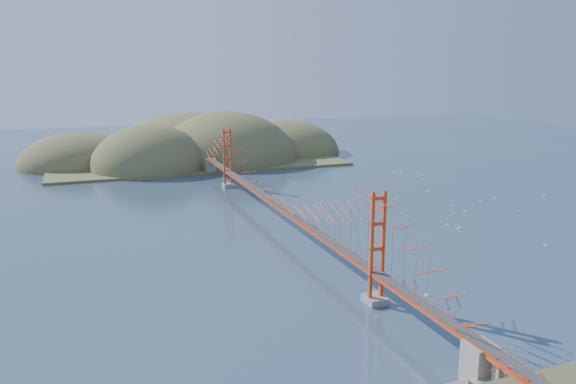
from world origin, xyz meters
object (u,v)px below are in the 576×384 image
object	(u,v)px
bridge	(277,180)
sailboat_2	(459,228)
sailboat_1	(454,213)
sailboat_0	(448,224)

from	to	relation	value
bridge	sailboat_2	world-z (taller)	bridge
sailboat_1	sailboat_0	world-z (taller)	sailboat_0
sailboat_2	bridge	bearing A→B (deg)	155.56
sailboat_0	sailboat_2	bearing A→B (deg)	-87.30
sailboat_0	sailboat_1	bearing A→B (deg)	46.64
bridge	sailboat_1	size ratio (longest dim) A/B	152.17
bridge	sailboat_1	bearing A→B (deg)	-6.83
sailboat_1	bridge	bearing A→B (deg)	173.17
sailboat_1	sailboat_2	world-z (taller)	sailboat_2
bridge	sailboat_0	size ratio (longest dim) A/B	151.35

